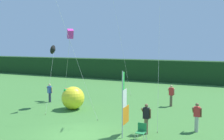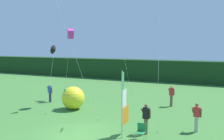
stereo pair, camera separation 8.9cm
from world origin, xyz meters
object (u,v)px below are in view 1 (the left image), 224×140
person_mid_field (171,95)px  kite_black_delta_0 (54,50)px  person_far_right (197,116)px  folding_chair (141,130)px  person_near_banner (146,118)px  person_far_left (50,92)px  banner_flag (124,105)px  kite_magenta_box_2 (70,34)px  inflatable_balloon (73,98)px

person_mid_field → kite_black_delta_0: size_ratio=0.35×
person_far_right → folding_chair: bearing=-135.6°
person_near_banner → person_far_left: (-10.14, 4.39, -0.06)m
banner_flag → person_far_left: (-9.13, 5.23, -0.89)m
folding_chair → person_mid_field: bearing=89.8°
person_near_banner → person_far_right: bearing=31.1°
kite_magenta_box_2 → folding_chair: bearing=-34.2°
person_far_right → inflatable_balloon: inflatable_balloon is taller
person_far_right → person_far_left: bearing=167.5°
kite_magenta_box_2 → person_mid_field: bearing=19.2°
person_near_banner → kite_black_delta_0: bearing=162.3°
inflatable_balloon → folding_chair: size_ratio=2.03×
kite_black_delta_0 → kite_magenta_box_2: kite_magenta_box_2 is taller
person_mid_field → kite_black_delta_0: 10.16m
inflatable_balloon → person_far_right: bearing=-9.2°
person_near_banner → kite_magenta_box_2: size_ratio=0.27×
folding_chair → kite_magenta_box_2: bearing=145.8°
inflatable_balloon → person_far_left: bearing=158.4°
person_near_banner → person_mid_field: person_mid_field is taller
inflatable_balloon → folding_chair: 8.02m
person_far_left → person_near_banner: bearing=-23.4°
folding_chair → banner_flag: bearing=173.3°
banner_flag → folding_chair: 1.63m
person_far_right → kite_magenta_box_2: (-10.50, 2.85, 5.07)m
banner_flag → person_near_banner: bearing=39.8°
person_near_banner → inflatable_balloon: (-6.89, 3.10, -0.03)m
banner_flag → folding_chair: (1.03, -0.12, -1.26)m
kite_magenta_box_2 → person_far_right: bearing=-15.2°
banner_flag → kite_black_delta_0: (-7.24, 3.47, 2.91)m
folding_chair → kite_magenta_box_2: 11.03m
person_far_right → kite_magenta_box_2: size_ratio=0.27×
kite_black_delta_0 → banner_flag: bearing=-25.6°
person_mid_field → kite_black_delta_0: (-8.29, -4.55, 3.72)m
banner_flag → kite_magenta_box_2: kite_magenta_box_2 is taller
person_mid_field → kite_magenta_box_2: size_ratio=0.28×
banner_flag → kite_black_delta_0: kite_black_delta_0 is taller
folding_chair → kite_black_delta_0: bearing=156.5°
banner_flag → inflatable_balloon: bearing=146.1°
person_far_right → folding_chair: (-2.58, -2.52, -0.40)m
person_far_right → kite_magenta_box_2: kite_magenta_box_2 is taller
person_far_left → folding_chair: bearing=-27.8°
folding_chair → kite_magenta_box_2: kite_magenta_box_2 is taller
person_mid_field → kite_magenta_box_2: (-7.95, -2.76, 5.03)m
banner_flag → person_mid_field: 8.13m
person_far_right → kite_black_delta_0: bearing=174.4°
banner_flag → folding_chair: banner_flag is taller
person_mid_field → person_far_right: size_ratio=1.05×
inflatable_balloon → person_mid_field: bearing=30.5°
person_far_right → kite_magenta_box_2: bearing=164.8°
banner_flag → person_mid_field: (1.05, 8.02, -0.81)m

